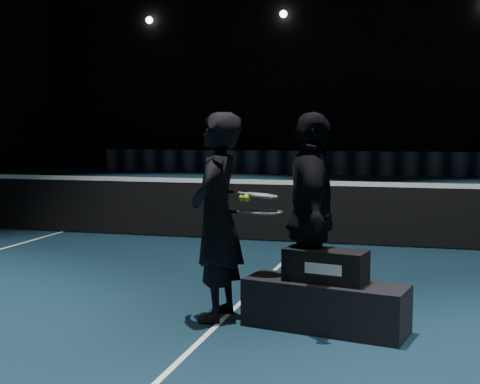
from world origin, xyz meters
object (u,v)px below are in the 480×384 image
object	(u,v)px
player_b	(312,219)
tennis_balls	(245,196)
player_bench	(325,306)
racket_lower	(266,212)
player_a	(217,217)
racket_upper	(261,195)
racket_bag	(326,266)

from	to	relation	value
player_b	tennis_balls	distance (m)	0.63
player_bench	racket_lower	bearing A→B (deg)	179.35
player_a	racket_upper	world-z (taller)	player_a
player_b	racket_upper	world-z (taller)	player_b
player_a	player_b	xyz separation A→B (m)	(0.85, 0.09, 0.00)
player_a	player_b	size ratio (longest dim) A/B	1.00
player_bench	racket_upper	xyz separation A→B (m)	(-0.60, 0.15, 0.92)
racket_upper	racket_bag	bearing A→B (deg)	-24.34
player_a	tennis_balls	world-z (taller)	player_a
racket_bag	racket_lower	size ratio (longest dim) A/B	1.03
tennis_balls	player_a	bearing A→B (deg)	-172.90
player_bench	player_a	size ratio (longest dim) A/B	0.75
racket_bag	racket_upper	bearing A→B (deg)	177.30
player_b	racket_lower	size ratio (longest dim) A/B	2.76
racket_lower	tennis_balls	size ratio (longest dim) A/B	5.67
racket_upper	tennis_balls	world-z (taller)	tennis_balls
player_b	racket_bag	bearing A→B (deg)	-151.98
racket_bag	tennis_balls	world-z (taller)	tennis_balls
player_bench	player_b	bearing A→B (deg)	144.71
racket_lower	player_a	bearing A→B (deg)	-180.00
player_b	racket_lower	xyz separation A→B (m)	(-0.40, -0.04, 0.05)
racket_lower	racket_bag	bearing A→B (deg)	-18.29
player_a	racket_bag	bearing A→B (deg)	86.92
player_bench	racket_lower	size ratio (longest dim) A/B	2.05
racket_lower	racket_upper	distance (m)	0.16
player_bench	racket_upper	distance (m)	1.11
tennis_balls	player_bench	bearing A→B (deg)	-8.00
player_bench	player_a	distance (m)	1.24
player_a	racket_upper	bearing A→B (deg)	102.79
player_bench	racket_lower	world-z (taller)	racket_lower
racket_bag	player_b	bearing A→B (deg)	144.71
player_a	tennis_balls	size ratio (longest dim) A/B	15.61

